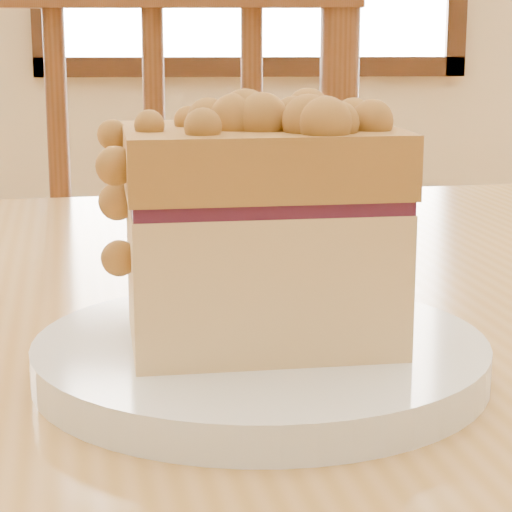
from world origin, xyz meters
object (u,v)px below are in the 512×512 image
(cafe_table_main, at_px, (55,495))
(cake_slice, at_px, (256,219))
(cafe_chair_main, at_px, (176,366))
(plate, at_px, (260,358))

(cafe_table_main, bearing_deg, cake_slice, -52.58)
(cafe_chair_main, xyz_separation_m, plate, (0.05, -0.74, 0.26))
(cafe_table_main, height_order, cafe_chair_main, cafe_chair_main)
(cafe_chair_main, bearing_deg, cafe_table_main, 89.83)
(cafe_table_main, relative_size, cake_slice, 9.79)
(cafe_table_main, xyz_separation_m, cafe_chair_main, (0.05, 0.64, -0.14))
(cafe_table_main, distance_m, cafe_chair_main, 0.65)
(cake_slice, bearing_deg, cafe_chair_main, 88.62)
(cake_slice, bearing_deg, plate, 9.94)
(cafe_chair_main, xyz_separation_m, cake_slice, (0.05, -0.74, 0.32))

